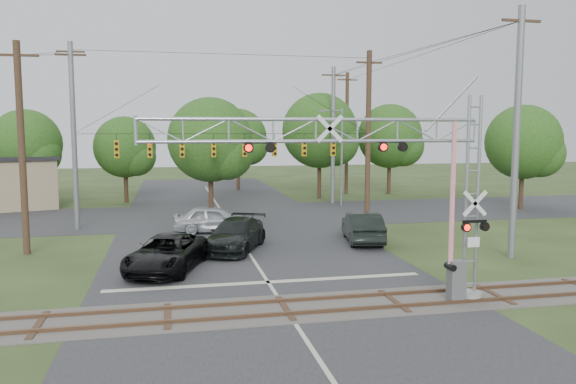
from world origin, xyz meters
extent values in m
plane|color=#2D3A1A|center=(0.00, 0.00, 0.00)|extent=(160.00, 160.00, 0.00)
cube|color=#29292C|center=(0.00, 10.00, 0.01)|extent=(14.00, 90.00, 0.02)
cube|color=#29292C|center=(0.00, 24.00, 0.01)|extent=(90.00, 12.00, 0.02)
cube|color=#4C4842|center=(0.00, 2.00, 0.02)|extent=(90.00, 3.20, 0.05)
cube|color=brown|center=(0.00, 1.28, 0.09)|extent=(90.00, 0.12, 0.14)
cube|color=brown|center=(0.00, 2.72, 0.09)|extent=(90.00, 0.12, 0.14)
cylinder|color=gray|center=(6.77, 1.70, 0.15)|extent=(0.93, 0.93, 0.31)
cube|color=silver|center=(6.72, 1.39, 2.21)|extent=(0.46, 0.03, 0.36)
cube|color=#5D5D5F|center=(6.15, 1.49, 0.77)|extent=(0.57, 0.46, 1.54)
cube|color=red|center=(5.89, 1.49, 3.91)|extent=(0.14, 0.09, 5.14)
cylinder|color=gray|center=(-9.50, 20.00, 5.75)|extent=(0.32, 0.32, 11.50)
cylinder|color=#3D241C|center=(9.50, 20.00, 5.75)|extent=(0.36, 0.36, 11.50)
cylinder|color=black|center=(0.00, 20.00, 5.95)|extent=(19.00, 0.03, 0.03)
cube|color=#CF930E|center=(-7.00, 20.00, 5.00)|extent=(0.30, 0.30, 1.10)
cube|color=#CF930E|center=(-5.00, 20.00, 5.00)|extent=(0.30, 0.30, 1.10)
cube|color=#CF930E|center=(-3.00, 20.00, 5.00)|extent=(0.30, 0.30, 1.10)
cube|color=#CF930E|center=(-1.00, 20.00, 5.00)|extent=(0.30, 0.30, 1.10)
cube|color=#CF930E|center=(1.00, 20.00, 5.00)|extent=(0.30, 0.30, 1.10)
cube|color=#CF930E|center=(3.00, 20.00, 5.00)|extent=(0.30, 0.30, 1.10)
cube|color=#CF930E|center=(5.00, 20.00, 5.00)|extent=(0.30, 0.30, 1.10)
cube|color=#CF930E|center=(7.00, 20.00, 5.00)|extent=(0.30, 0.30, 1.10)
imported|color=black|center=(-4.03, 8.39, 0.77)|extent=(4.21, 6.10, 1.55)
imported|color=black|center=(-0.57, 12.00, 0.81)|extent=(4.26, 5.99, 1.61)
imported|color=#ACAFB4|center=(-1.25, 17.30, 0.81)|extent=(4.97, 2.46, 1.63)
imported|color=black|center=(6.59, 12.71, 0.83)|extent=(2.65, 5.29, 1.67)
cylinder|color=gray|center=(9.91, 27.24, 3.97)|extent=(0.18, 0.18, 7.93)
cylinder|color=gray|center=(9.03, 27.24, 7.76)|extent=(1.76, 0.11, 0.11)
cube|color=#5D5D5F|center=(8.15, 27.24, 7.71)|extent=(0.53, 0.22, 0.13)
cylinder|color=#3D241C|center=(-10.73, 27.95, 6.31)|extent=(0.34, 0.34, 12.62)
cube|color=#3D241C|center=(-10.73, 27.95, 11.92)|extent=(2.00, 0.12, 0.12)
cylinder|color=gray|center=(9.67, 28.94, 5.71)|extent=(0.34, 0.34, 11.41)
cube|color=#3D241C|center=(9.67, 28.94, 10.71)|extent=(2.00, 0.12, 0.12)
cylinder|color=#3D241C|center=(-10.90, 13.27, 5.24)|extent=(0.34, 0.34, 10.47)
cube|color=#3D241C|center=(-10.90, 13.27, 9.77)|extent=(2.00, 0.12, 0.12)
cylinder|color=gray|center=(12.40, 7.55, 5.98)|extent=(0.34, 0.34, 11.95)
cube|color=#3D241C|center=(12.40, 7.55, 11.25)|extent=(2.00, 0.12, 0.12)
cylinder|color=#3D241C|center=(13.00, 35.53, 5.83)|extent=(0.34, 0.34, 11.66)
cube|color=#3D241C|center=(13.00, 35.53, 10.96)|extent=(2.00, 0.12, 0.12)
cylinder|color=#3D2A1B|center=(-15.02, 32.03, 1.80)|extent=(0.36, 0.36, 3.60)
sphere|color=#234C15|center=(-15.02, 32.03, 5.08)|extent=(5.57, 5.57, 5.57)
cylinder|color=#3D2A1B|center=(-7.49, 33.23, 1.69)|extent=(0.36, 0.36, 3.37)
sphere|color=#234C15|center=(-7.49, 33.23, 4.75)|extent=(5.21, 5.21, 5.21)
cylinder|color=#3D2A1B|center=(-0.93, 23.88, 1.95)|extent=(0.36, 0.36, 3.90)
sphere|color=#234C15|center=(-0.93, 23.88, 5.50)|extent=(6.03, 6.03, 6.03)
cylinder|color=#3D2A1B|center=(3.13, 41.09, 1.92)|extent=(0.36, 0.36, 3.84)
sphere|color=#234C15|center=(3.13, 41.09, 5.41)|extent=(5.94, 5.94, 5.94)
cylinder|color=#3D2A1B|center=(9.46, 32.49, 2.18)|extent=(0.36, 0.36, 4.36)
sphere|color=#234C15|center=(9.46, 32.49, 6.14)|extent=(6.73, 6.73, 6.73)
cylinder|color=#3D2A1B|center=(17.00, 34.51, 1.99)|extent=(0.36, 0.36, 3.98)
sphere|color=#234C15|center=(17.00, 34.51, 5.61)|extent=(6.15, 6.15, 6.15)
cylinder|color=#3D2A1B|center=(23.12, 22.47, 1.87)|extent=(0.36, 0.36, 3.73)
sphere|color=#234C15|center=(23.12, 22.47, 5.26)|extent=(5.77, 5.77, 5.77)
camera|label=1|loc=(-3.83, -16.44, 6.17)|focal=35.00mm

